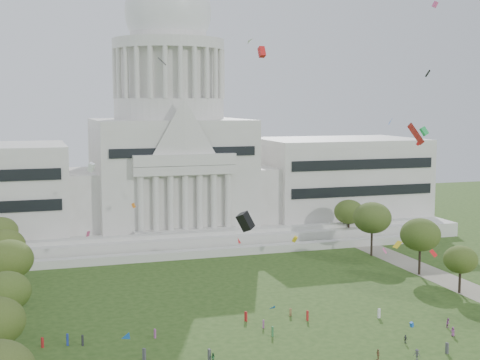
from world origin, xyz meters
TOP-DOWN VIEW (x-y plane):
  - capitol at (0.00, 113.59)m, footprint 160.00×64.50m
  - row_tree_l_3 at (-44.09, 33.92)m, footprint 8.12×8.12m
  - row_tree_r_3 at (44.40, 34.48)m, footprint 7.01×7.01m
  - row_tree_l_4 at (-44.08, 52.42)m, footprint 9.29×9.29m
  - row_tree_r_4 at (44.76, 50.04)m, footprint 9.19×9.19m
  - row_tree_l_5 at (-45.22, 71.01)m, footprint 8.33×8.33m
  - row_tree_r_5 at (43.49, 70.19)m, footprint 9.82×9.82m
  - row_tree_l_6 at (-46.87, 89.14)m, footprint 8.19×8.19m
  - row_tree_r_6 at (45.96, 88.13)m, footprint 8.42×8.42m
  - person_0 at (27.60, 12.85)m, footprint 0.83×0.93m
  - person_2 at (29.39, 16.77)m, footprint 0.97×0.93m
  - person_3 at (15.98, 5.52)m, footprint 1.18×1.22m
  - person_4 at (10.25, 7.27)m, footprint 0.68×1.08m
  - person_8 at (-14.09, 14.12)m, footprint 0.83×0.75m
  - person_10 at (18.13, 12.29)m, footprint 0.69×0.94m
  - distant_crowd at (-14.31, 15.37)m, footprint 62.15×32.08m
  - kite_swarm at (2.39, 6.88)m, footprint 83.42×102.37m

SIDE VIEW (x-z plane):
  - person_10 at x=18.13m, z-range 0.00..1.44m
  - person_8 at x=-14.09m, z-range 0.00..1.45m
  - person_0 at x=27.60m, z-range 0.00..1.60m
  - person_2 at x=29.39m, z-range 0.00..1.72m
  - person_3 at x=15.98m, z-range 0.00..1.74m
  - person_4 at x=10.25m, z-range 0.00..1.75m
  - distant_crowd at x=-14.31m, z-range -0.08..1.85m
  - row_tree_r_3 at x=44.40m, z-range 2.09..12.07m
  - row_tree_l_3 at x=-44.09m, z-range 2.43..13.98m
  - row_tree_l_6 at x=-46.87m, z-range 2.45..14.09m
  - row_tree_l_5 at x=-45.22m, z-range 2.49..14.34m
  - row_tree_r_6 at x=45.96m, z-range 2.52..14.49m
  - row_tree_r_4 at x=44.76m, z-range 2.76..15.82m
  - row_tree_l_4 at x=-44.08m, z-range 2.79..16.00m
  - row_tree_r_5 at x=43.49m, z-range 2.95..16.91m
  - capitol at x=0.00m, z-range -23.35..67.95m
  - kite_swarm at x=2.39m, z-range 0.97..53.79m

